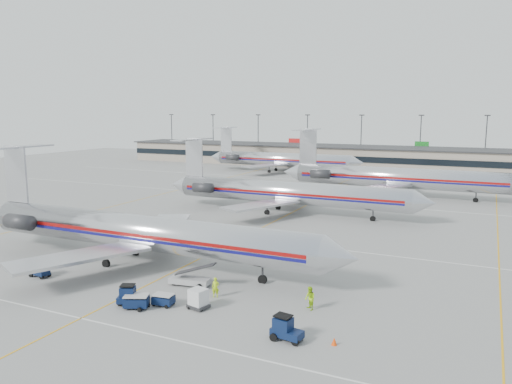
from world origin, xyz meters
The scene contains 19 objects.
ground centered at (0.00, 0.00, 0.00)m, with size 260.00×260.00×0.00m, color gray.
apron_markings centered at (0.00, 10.00, 0.01)m, with size 160.00×0.15×0.02m, color silver.
terminal centered at (0.00, 97.97, 3.16)m, with size 162.00×17.00×6.25m.
light_mast_row centered at (0.00, 112.00, 8.58)m, with size 163.60×0.40×15.28m.
jet_foreground centered at (-5.38, -4.44, 3.55)m, with size 46.68×27.49×12.22m.
jet_second_row centered at (-1.14, 27.39, 3.40)m, with size 44.71×26.33×11.70m.
jet_third_row centered at (11.92, 51.04, 3.73)m, with size 46.98×28.90×12.85m.
jet_back_row centered at (-22.87, 78.04, 3.50)m, with size 44.07×27.11×12.05m.
tug_left centered at (-11.18, -12.13, 0.74)m, with size 2.09×1.21×1.61m.
tug_center centered at (1.73, -14.20, 0.81)m, with size 2.43×1.85×1.77m.
tug_right centered at (15.99, -14.68, 0.84)m, with size 2.41×1.47×1.84m.
cart_inner centered at (4.31, -13.01, 0.51)m, with size 1.83×1.37×0.97m.
cart_outer centered at (2.64, -14.45, 0.59)m, with size 2.34×2.03×1.12m.
uld_container centered at (7.32, -12.32, 0.84)m, with size 1.83×1.64×1.66m.
belt_loader centered at (3.77, -7.94, 0.64)m, with size 4.61×1.93×2.38m.
ramp_worker_near centered at (7.33, -9.49, 0.88)m, with size 0.64×0.42×1.77m, color #BBE815.
ramp_worker_far centered at (15.76, -8.68, 0.98)m, with size 0.95×0.74×1.96m, color #9FD714.
cone_right centered at (19.37, -13.94, 0.28)m, with size 0.41×0.41×0.55m, color #F34208.
cone_left centered at (-13.16, -12.58, 0.28)m, with size 0.41×0.41×0.56m, color #F34208.
Camera 1 is at (28.31, -45.78, 16.07)m, focal length 35.00 mm.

